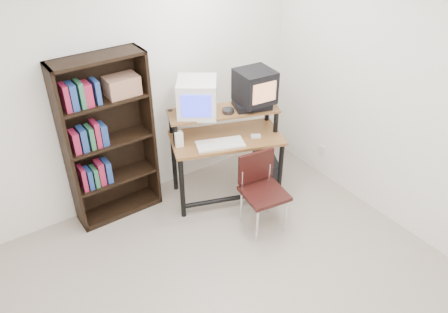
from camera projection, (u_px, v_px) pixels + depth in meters
back_wall at (119, 85)px, 4.13m from camera, size 4.00×0.01×2.60m
right_wall at (434, 111)px, 3.69m from camera, size 0.01×4.00×2.60m
computer_desk at (226, 141)px, 4.48m from camera, size 1.24×0.90×0.98m
crt_monitor at (197, 97)px, 4.26m from camera, size 0.52×0.52×0.36m
vcr at (252, 105)px, 4.44m from camera, size 0.43×0.36×0.08m
crt_tv at (255, 86)px, 4.32m from camera, size 0.38×0.38×0.33m
cd_spindle at (228, 111)px, 4.34m from camera, size 0.16×0.16×0.05m
keyboard at (220, 145)px, 4.30m from camera, size 0.51×0.36×0.03m
mousepad at (256, 139)px, 4.43m from camera, size 0.28×0.26×0.01m
mouse at (256, 136)px, 4.43m from camera, size 0.12×0.10×0.03m
desk_speaker at (179, 139)px, 4.26m from camera, size 0.10×0.09×0.17m
pc_tower at (266, 173)px, 4.81m from camera, size 0.37×0.49×0.42m
school_chair at (261, 185)px, 4.18m from camera, size 0.44×0.44×0.78m
bookshelf at (108, 138)px, 4.15m from camera, size 0.85×0.29×1.69m
wall_outlet at (321, 151)px, 5.03m from camera, size 0.02×0.08×0.12m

